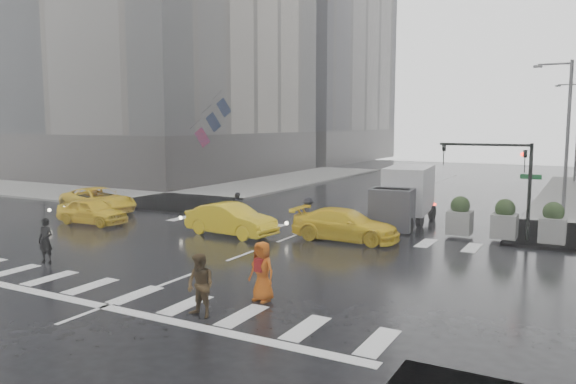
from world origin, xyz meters
The scene contains 22 objects.
ground centered at (0.00, 0.00, 0.00)m, with size 120.00×120.00×0.00m, color black.
sidewalk_nw centered at (-19.50, 17.50, 0.07)m, with size 35.00×35.00×0.15m, color slate.
building_nw centered at (-29.00, 27.00, 17.25)m, with size 26.05×26.05×38.00m.
building_nw_far centered at (-29.00, 56.00, 20.19)m, with size 26.05×26.05×44.00m.
road_markings centered at (0.00, 0.00, 0.01)m, with size 18.00×48.00×0.01m, color silver, non-canonical shape.
traffic_signal_pole centered at (9.01, 8.01, 3.22)m, with size 4.45×0.42×4.50m.
street_lamp_near centered at (10.87, 18.00, 4.95)m, with size 2.15×0.22×9.00m.
street_lamp_far centered at (10.87, 38.00, 4.95)m, with size 2.15×0.22×9.00m.
planter_west centered at (7.00, 8.20, 0.98)m, with size 1.10×1.10×1.80m.
planter_mid centered at (9.00, 8.20, 0.98)m, with size 1.10×1.10×1.80m.
planter_east centered at (11.00, 8.20, 0.98)m, with size 1.10×1.10×1.80m.
flag_cluster centered at (-15.08, 18.50, 5.64)m, with size 2.87×3.06×4.69m.
pedestrian_black centered at (-5.98, -4.57, 1.59)m, with size 1.10×1.12×2.43m.
pedestrian_brown centered at (3.03, -6.62, 0.89)m, with size 0.87×0.68×1.79m, color #423017.
pedestrian_orange centered at (3.80, -4.59, 0.92)m, with size 0.98×0.72×1.84m.
pedestrian_far_a centered at (-3.48, 5.00, 0.93)m, with size 1.09×0.67×1.87m, color black.
pedestrian_far_b centered at (0.05, 6.02, 0.85)m, with size 1.10×0.61×1.70m, color black.
taxi_front centered at (-10.95, 2.22, 0.69)m, with size 1.63×4.05×1.38m, color yellow.
taxi_mid centered at (-2.72, 3.28, 0.77)m, with size 1.62×4.66×1.53m, color yellow.
taxi_rear centered at (2.57, 4.82, 0.73)m, with size 2.04×4.43×1.45m, color yellow.
taxi_far centered at (-13.73, 5.23, 0.75)m, with size 2.49×4.78×1.50m, color yellow.
box_truck centered at (3.74, 10.01, 1.62)m, with size 2.15×5.72×3.04m.
Camera 1 is at (12.41, -18.73, 5.38)m, focal length 35.00 mm.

